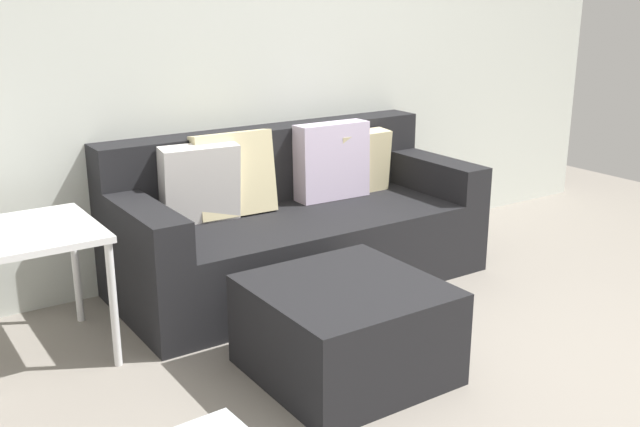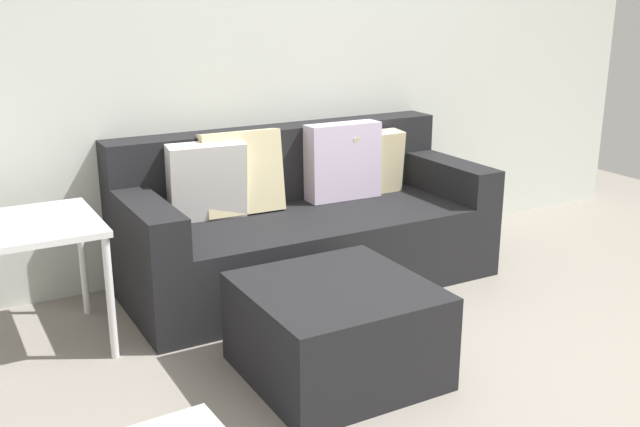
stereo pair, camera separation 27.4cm
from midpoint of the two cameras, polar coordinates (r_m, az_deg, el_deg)
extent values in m
plane|color=gray|center=(3.20, 14.98, -14.11)|extent=(7.18, 7.18, 0.00)
cube|color=silver|center=(4.49, -5.44, 12.95)|extent=(5.52, 0.10, 2.64)
cube|color=black|center=(4.21, -3.38, -2.67)|extent=(2.07, 0.91, 0.42)
cube|color=black|center=(4.38, -5.76, 3.86)|extent=(2.07, 0.22, 0.43)
cube|color=black|center=(3.75, -15.89, -0.71)|extent=(0.19, 0.91, 0.21)
cube|color=black|center=(4.65, 6.57, 3.17)|extent=(0.19, 0.91, 0.21)
cube|color=white|center=(4.00, -11.23, 2.25)|extent=(0.43, 0.20, 0.42)
cube|color=beige|center=(4.09, -8.58, 2.99)|extent=(0.46, 0.19, 0.47)
cube|color=beige|center=(4.51, 1.37, 3.96)|extent=(0.38, 0.16, 0.38)
cube|color=silver|center=(4.38, -0.89, 4.06)|extent=(0.45, 0.17, 0.45)
cube|color=black|center=(3.24, -0.46, -8.95)|extent=(0.75, 0.76, 0.42)
cube|color=white|center=(3.53, -23.97, -1.42)|extent=(0.62, 0.62, 0.03)
cylinder|color=white|center=(3.43, -17.89, -6.77)|extent=(0.04, 0.04, 0.58)
cylinder|color=white|center=(3.94, -20.25, -3.91)|extent=(0.04, 0.04, 0.58)
camera|label=1|loc=(0.14, -92.18, -0.66)|focal=41.47mm
camera|label=2|loc=(0.14, 87.82, 0.66)|focal=41.47mm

